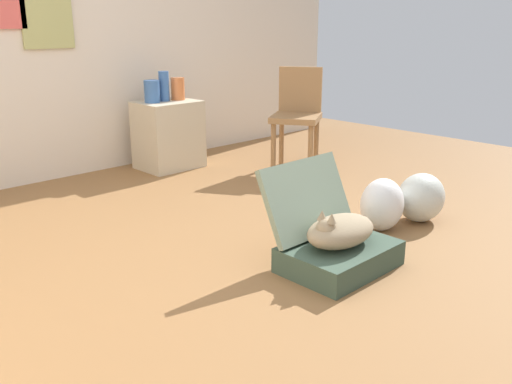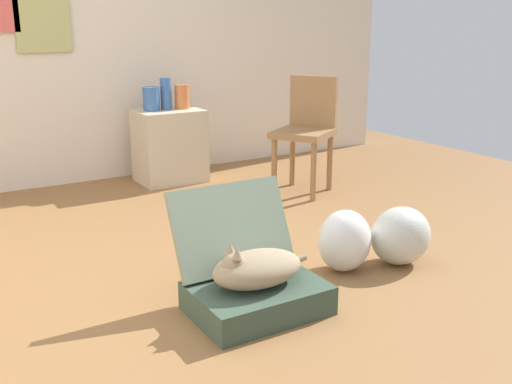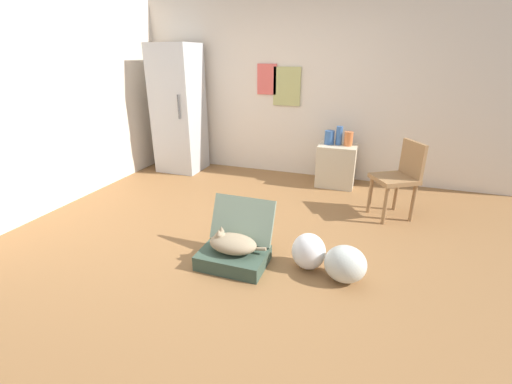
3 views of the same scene
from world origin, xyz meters
name	(u,v)px [view 2 (image 2 of 3)]	position (x,y,z in m)	size (l,w,h in m)	color
ground_plane	(180,276)	(0.00, 0.00, 0.00)	(7.68, 7.68, 0.00)	olive
wall_back	(55,21)	(0.00, 2.26, 1.30)	(6.40, 0.15, 2.60)	beige
suitcase_base	(257,298)	(0.14, -0.55, 0.07)	(0.60, 0.43, 0.14)	#384C3D
suitcase_lid	(232,228)	(0.14, -0.31, 0.34)	(0.60, 0.43, 0.04)	gray
cat	(256,268)	(0.14, -0.55, 0.22)	(0.52, 0.28, 0.22)	#998466
plastic_bag_white	(345,241)	(0.79, -0.38, 0.17)	(0.30, 0.26, 0.34)	white
plastic_bag_clear	(401,236)	(1.12, -0.47, 0.16)	(0.35, 0.29, 0.32)	silver
side_table	(170,146)	(0.75, 1.85, 0.30)	(0.53, 0.42, 0.60)	beige
vase_tall	(151,99)	(0.61, 1.88, 0.70)	(0.14, 0.14, 0.19)	#38609E
vase_short	(182,97)	(0.88, 1.86, 0.70)	(0.12, 0.12, 0.20)	#CC6B38
vase_round	(166,94)	(0.75, 1.88, 0.73)	(0.09, 0.09, 0.26)	#38609E
chair	(306,129)	(1.54, 1.02, 0.50)	(0.58, 0.57, 0.89)	olive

